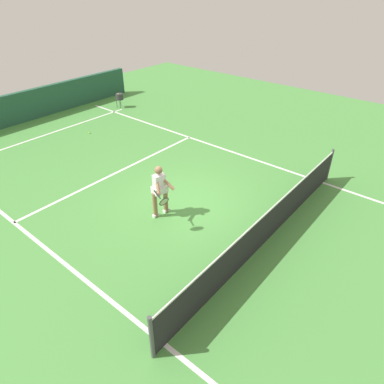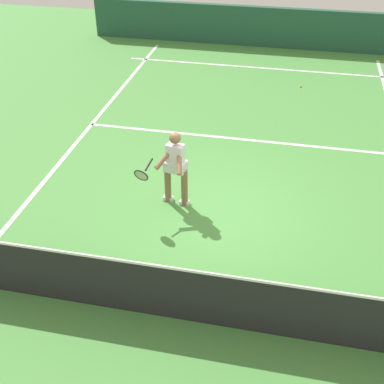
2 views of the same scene
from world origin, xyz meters
TOP-DOWN VIEW (x-y plane):
  - ground_plane at (0.00, 0.00)m, footprint 27.27×27.27m
  - court_back_wall at (0.00, -10.19)m, footprint 12.58×0.24m
  - baseline_marking at (0.00, -7.99)m, footprint 8.58×0.10m
  - service_line_marking at (0.00, -3.09)m, footprint 7.58×0.10m
  - sideline_right_marking at (3.79, 0.00)m, footprint 0.10×18.97m
  - court_net at (0.00, 2.69)m, footprint 8.26×0.08m
  - tennis_player at (0.89, -0.19)m, footprint 0.91×0.90m
  - tennis_ball_near at (-1.35, -6.67)m, footprint 0.07×0.07m

SIDE VIEW (x-z plane):
  - ground_plane at x=0.00m, z-range 0.00..0.00m
  - baseline_marking at x=0.00m, z-range 0.00..0.01m
  - service_line_marking at x=0.00m, z-range 0.00..0.01m
  - sideline_right_marking at x=3.79m, z-range 0.00..0.01m
  - tennis_ball_near at x=-1.35m, z-range 0.00..0.07m
  - court_net at x=0.00m, z-range -0.03..1.07m
  - court_back_wall at x=0.00m, z-range 0.00..1.35m
  - tennis_player at x=0.89m, z-range 0.07..1.62m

